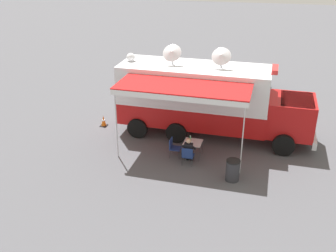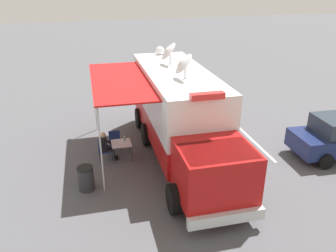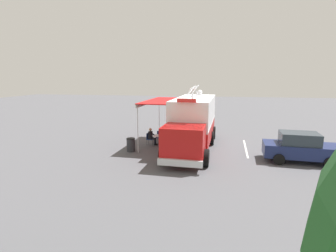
# 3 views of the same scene
# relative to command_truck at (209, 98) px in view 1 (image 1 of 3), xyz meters

# --- Properties ---
(ground_plane) EXTENTS (100.00, 100.00, 0.00)m
(ground_plane) POSITION_rel_command_truck_xyz_m (-0.06, -0.75, -1.95)
(ground_plane) COLOR #515156
(lot_stripe) EXTENTS (0.32, 4.80, 0.01)m
(lot_stripe) POSITION_rel_command_truck_xyz_m (-3.72, -0.64, -1.94)
(lot_stripe) COLOR silver
(lot_stripe) RESTS_ON ground
(command_truck) EXTENTS (5.09, 9.58, 4.53)m
(command_truck) POSITION_rel_command_truck_xyz_m (0.00, 0.00, 0.00)
(command_truck) COLOR #B71414
(command_truck) RESTS_ON ground
(folding_table) EXTENTS (0.83, 0.83, 0.73)m
(folding_table) POSITION_rel_command_truck_xyz_m (2.43, -0.33, -1.27)
(folding_table) COLOR silver
(folding_table) RESTS_ON ground
(water_bottle) EXTENTS (0.07, 0.07, 0.22)m
(water_bottle) POSITION_rel_command_truck_xyz_m (2.26, -0.47, -1.11)
(water_bottle) COLOR #3F9959
(water_bottle) RESTS_ON folding_table
(folding_chair_at_table) EXTENTS (0.50, 0.50, 0.87)m
(folding_chair_at_table) POSITION_rel_command_truck_xyz_m (3.23, -0.41, -1.43)
(folding_chair_at_table) COLOR navy
(folding_chair_at_table) RESTS_ON ground
(folding_chair_beside_table) EXTENTS (0.50, 0.50, 0.87)m
(folding_chair_beside_table) POSITION_rel_command_truck_xyz_m (2.60, -1.18, -1.43)
(folding_chair_beside_table) COLOR navy
(folding_chair_beside_table) RESTS_ON ground
(seated_responder) EXTENTS (0.67, 0.57, 1.25)m
(seated_responder) POSITION_rel_command_truck_xyz_m (3.04, -0.40, -1.30)
(seated_responder) COLOR black
(seated_responder) RESTS_ON ground
(trash_bin) EXTENTS (0.57, 0.57, 0.91)m
(trash_bin) POSITION_rel_command_truck_xyz_m (3.99, 1.57, -1.49)
(trash_bin) COLOR #2D2D33
(trash_bin) RESTS_ON ground
(traffic_cone) EXTENTS (0.36, 0.36, 0.58)m
(traffic_cone) POSITION_rel_command_truck_xyz_m (0.21, -5.46, -1.67)
(traffic_cone) COLOR black
(traffic_cone) RESTS_ON ground
(car_behind_truck) EXTENTS (4.32, 2.25, 1.76)m
(car_behind_truck) POSITION_rel_command_truck_xyz_m (-6.53, 1.90, -1.07)
(car_behind_truck) COLOR navy
(car_behind_truck) RESTS_ON ground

